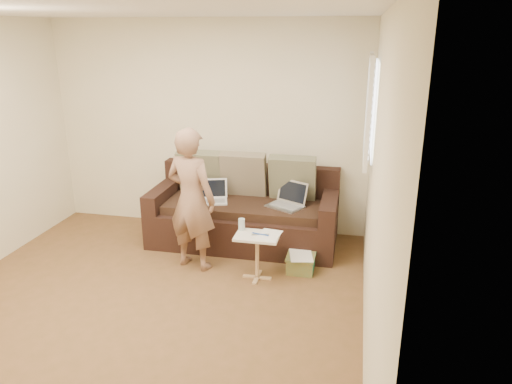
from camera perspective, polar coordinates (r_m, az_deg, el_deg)
floor at (r=4.63m, az=-13.85°, el=-14.02°), size 4.50×4.50×0.00m
ceiling at (r=3.93m, az=-16.92°, el=19.98°), size 4.50×4.50×0.00m
wall_back at (r=6.12m, az=-5.72°, el=7.61°), size 4.00×0.00×4.00m
wall_right at (r=3.66m, az=13.93°, el=-0.34°), size 0.00×4.50×4.50m
window_blinds at (r=5.03m, az=13.36°, el=9.47°), size 0.12×0.88×1.08m
sofa at (r=5.76m, az=-1.46°, el=-2.04°), size 2.20×0.95×0.85m
pillow_left at (r=6.01m, az=-6.56°, el=2.39°), size 0.55×0.29×0.57m
pillow_mid at (r=5.86m, az=-1.46°, el=2.09°), size 0.55×0.27×0.57m
pillow_right at (r=5.73m, az=4.32°, el=1.64°), size 0.55×0.28×0.57m
laptop_silver at (r=5.56m, az=3.42°, el=-1.79°), size 0.49×0.44×0.27m
laptop_white at (r=5.73m, az=-5.19°, el=-1.21°), size 0.41×0.35×0.26m
person at (r=5.10m, az=-7.64°, el=-0.87°), size 0.64×0.51×1.54m
side_table at (r=5.00m, az=0.14°, el=-7.65°), size 0.44×0.31×0.49m
drinking_glass at (r=5.00m, az=-1.71°, el=-3.84°), size 0.07×0.07×0.12m
scissors at (r=4.89m, az=0.52°, el=-5.02°), size 0.20×0.15×0.02m
paper_on_table at (r=4.89m, az=1.55°, el=-5.10°), size 0.25×0.33×0.00m
striped_box at (r=5.23m, az=5.30°, el=-8.34°), size 0.30×0.30×0.19m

